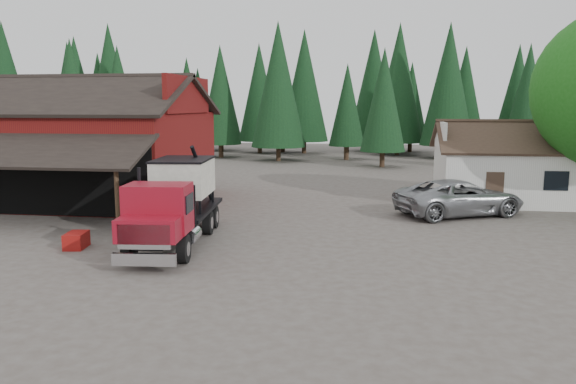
# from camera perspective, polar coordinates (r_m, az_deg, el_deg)

# --- Properties ---
(ground) EXTENTS (120.00, 120.00, 0.00)m
(ground) POSITION_cam_1_polar(r_m,az_deg,el_deg) (21.55, -5.60, -5.83)
(ground) COLOR #4B433B
(ground) RESTS_ON ground
(red_barn) EXTENTS (12.80, 13.63, 7.18)m
(red_barn) POSITION_cam_1_polar(r_m,az_deg,el_deg) (34.28, -19.61, 3.72)
(red_barn) COLOR #621510
(red_barn) RESTS_ON ground
(farmhouse) EXTENTS (8.60, 6.42, 4.65)m
(farmhouse) POSITION_cam_1_polar(r_m,az_deg,el_deg) (34.31, 21.76, 1.89)
(farmhouse) COLOR silver
(farmhouse) RESTS_ON ground
(conifer_backdrop) EXTENTS (76.00, 16.00, 16.00)m
(conifer_backdrop) POSITION_cam_1_polar(r_m,az_deg,el_deg) (62.65, 3.87, 3.82)
(conifer_backdrop) COLOR black
(conifer_backdrop) RESTS_ON ground
(near_pine_a) EXTENTS (4.40, 4.40, 11.40)m
(near_pine_a) POSITION_cam_1_polar(r_m,az_deg,el_deg) (55.34, -21.07, 9.23)
(near_pine_a) COLOR #382619
(near_pine_a) RESTS_ON ground
(near_pine_b) EXTENTS (3.96, 3.96, 10.40)m
(near_pine_b) POSITION_cam_1_polar(r_m,az_deg,el_deg) (50.20, 9.69, 9.21)
(near_pine_b) COLOR #382619
(near_pine_b) RESTS_ON ground
(near_pine_d) EXTENTS (5.28, 5.28, 13.40)m
(near_pine_d) POSITION_cam_1_polar(r_m,az_deg,el_deg) (55.00, -1.00, 10.86)
(near_pine_d) COLOR #382619
(near_pine_d) RESTS_ON ground
(feed_truck) EXTENTS (3.07, 8.51, 3.76)m
(feed_truck) POSITION_cam_1_polar(r_m,az_deg,el_deg) (22.45, -11.36, -0.77)
(feed_truck) COLOR black
(feed_truck) RESTS_ON ground
(silver_car) EXTENTS (7.05, 5.47, 1.78)m
(silver_car) POSITION_cam_1_polar(r_m,az_deg,el_deg) (29.12, 17.03, -0.55)
(silver_car) COLOR #95979C
(silver_car) RESTS_ON ground
(equip_box) EXTENTS (0.86, 1.20, 0.60)m
(equip_box) POSITION_cam_1_polar(r_m,az_deg,el_deg) (23.07, -20.70, -4.62)
(equip_box) COLOR maroon
(equip_box) RESTS_ON ground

